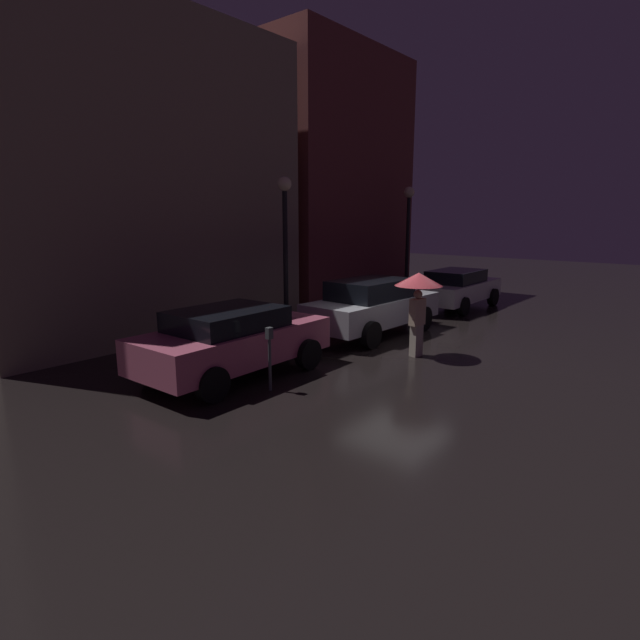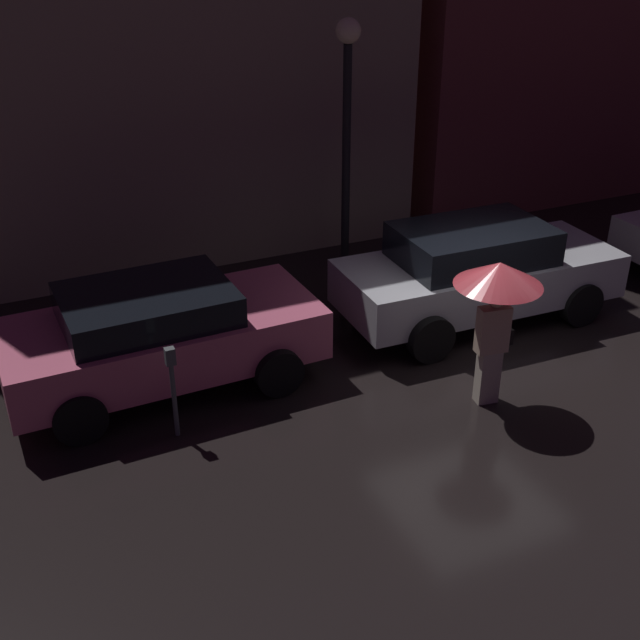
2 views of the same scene
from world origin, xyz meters
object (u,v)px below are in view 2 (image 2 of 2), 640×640
at_px(parked_car_pink, 160,333).
at_px(parking_meter, 173,382).
at_px(pedestrian_with_umbrella, 497,290).
at_px(parked_car_silver, 477,271).
at_px(street_lamp_near, 347,110).

xyz_separation_m(parked_car_pink, parking_meter, (-0.17, -1.28, -0.01)).
bearing_deg(parking_meter, pedestrian_with_umbrella, -13.46).
distance_m(parked_car_silver, pedestrian_with_umbrella, 2.55).
distance_m(pedestrian_with_umbrella, street_lamp_near, 4.51).
bearing_deg(parked_car_silver, parking_meter, -166.01).
bearing_deg(street_lamp_near, parked_car_pink, -151.32).
relative_size(parked_car_pink, street_lamp_near, 0.97).
bearing_deg(parked_car_pink, street_lamp_near, 27.16).
bearing_deg(pedestrian_with_umbrella, street_lamp_near, -82.11).
height_order(parking_meter, street_lamp_near, street_lamp_near).
height_order(parked_car_pink, parked_car_silver, parked_car_silver).
xyz_separation_m(parked_car_silver, parking_meter, (-5.18, -1.14, -0.06)).
xyz_separation_m(parked_car_silver, street_lamp_near, (-1.21, 2.22, 2.15)).
bearing_deg(parking_meter, street_lamp_near, 40.19).
bearing_deg(parked_car_pink, parking_meter, -99.28).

